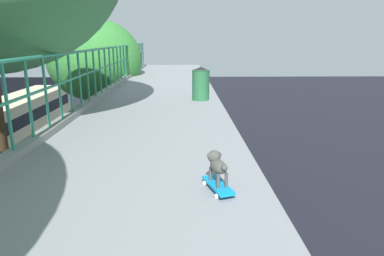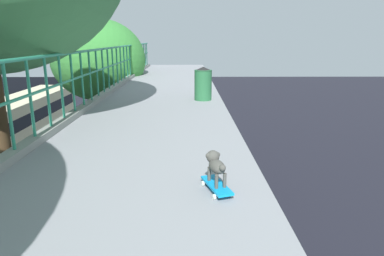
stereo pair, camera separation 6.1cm
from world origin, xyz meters
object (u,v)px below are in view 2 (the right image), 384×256
Objects in this scene: small_dog at (216,164)px; litter_bin at (203,83)px; city_bus at (24,119)px; toy_skateboard at (217,186)px.

litter_bin reaches higher than small_dog.
city_bus is 16.78m from litter_bin.
small_dog is (-0.01, 0.05, 0.22)m from toy_skateboard.
city_bus is at bearing 121.26° from small_dog.
toy_skateboard is (10.69, -17.64, 3.46)m from city_bus.
litter_bin is (0.08, 5.35, 0.37)m from toy_skateboard.
small_dog is (10.68, -17.59, 3.68)m from city_bus.
litter_bin reaches higher than city_bus.
litter_bin reaches higher than toy_skateboard.
toy_skateboard is 5.36m from litter_bin.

